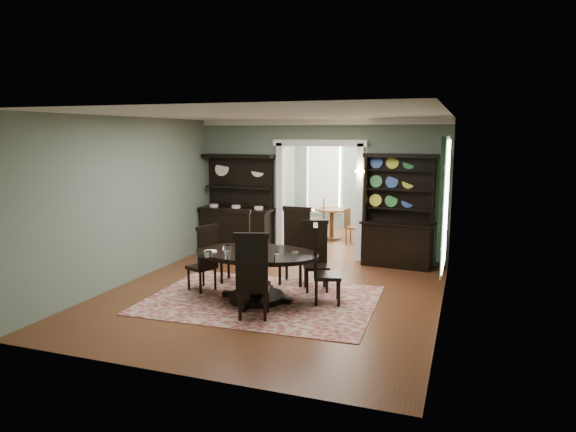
% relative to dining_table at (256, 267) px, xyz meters
% --- Properties ---
extents(room, '(5.51, 6.01, 3.01)m').
position_rel_dining_table_xyz_m(room, '(0.11, 0.34, 1.01)').
color(room, '#5B2E17').
rests_on(room, ground).
extents(parlor, '(3.51, 3.50, 3.01)m').
position_rel_dining_table_xyz_m(parlor, '(0.11, 5.83, 0.95)').
color(parlor, '#5B2E17').
rests_on(parlor, ground).
extents(doorway_trim, '(2.08, 0.25, 2.57)m').
position_rel_dining_table_xyz_m(doorway_trim, '(0.11, 3.30, 1.05)').
color(doorway_trim, white).
rests_on(doorway_trim, floor).
extents(right_window, '(0.15, 1.47, 2.12)m').
position_rel_dining_table_xyz_m(right_window, '(2.80, 1.23, 1.03)').
color(right_window, white).
rests_on(right_window, wall_right).
extents(wall_sconce, '(0.27, 0.21, 0.21)m').
position_rel_dining_table_xyz_m(wall_sconce, '(1.06, 3.14, 1.32)').
color(wall_sconce, '#C17F33').
rests_on(wall_sconce, back_wall_right).
extents(rug, '(3.75, 2.76, 0.01)m').
position_rel_dining_table_xyz_m(rug, '(0.07, 0.05, -0.56)').
color(rug, maroon).
rests_on(rug, floor).
extents(dining_table, '(2.08, 1.93, 0.82)m').
position_rel_dining_table_xyz_m(dining_table, '(0.00, 0.00, 0.00)').
color(dining_table, black).
rests_on(dining_table, rug).
extents(centerpiece, '(1.61, 1.03, 0.26)m').
position_rel_dining_table_xyz_m(centerpiece, '(0.06, -0.09, 0.32)').
color(centerpiece, white).
rests_on(centerpiece, dining_table).
extents(chair_far_left, '(0.53, 0.51, 1.33)m').
position_rel_dining_table_xyz_m(chair_far_left, '(-0.81, 0.96, 0.13)').
color(chair_far_left, black).
rests_on(chair_far_left, rug).
extents(chair_far_mid, '(0.54, 0.50, 1.39)m').
position_rel_dining_table_xyz_m(chair_far_mid, '(0.25, 1.23, 0.16)').
color(chair_far_mid, black).
rests_on(chair_far_mid, rug).
extents(chair_far_right, '(0.58, 0.57, 1.22)m').
position_rel_dining_table_xyz_m(chair_far_right, '(0.72, 0.94, 0.07)').
color(chair_far_right, black).
rests_on(chair_far_right, rug).
extents(chair_end_left, '(0.54, 0.56, 1.17)m').
position_rel_dining_table_xyz_m(chair_end_left, '(-1.02, 0.17, 0.05)').
color(chair_end_left, black).
rests_on(chair_end_left, rug).
extents(chair_end_right, '(0.56, 0.58, 1.27)m').
position_rel_dining_table_xyz_m(chair_end_right, '(1.01, 0.24, 0.10)').
color(chair_end_right, black).
rests_on(chair_end_right, rug).
extents(chair_near, '(0.59, 0.58, 1.32)m').
position_rel_dining_table_xyz_m(chair_near, '(0.29, -0.82, 0.12)').
color(chair_near, black).
rests_on(chair_near, rug).
extents(sideboard, '(1.72, 0.66, 2.24)m').
position_rel_dining_table_xyz_m(sideboard, '(-1.74, 3.03, 0.21)').
color(sideboard, black).
rests_on(sideboard, floor).
extents(welsh_dresser, '(1.51, 0.65, 2.30)m').
position_rel_dining_table_xyz_m(welsh_dresser, '(1.85, 3.05, 0.27)').
color(welsh_dresser, black).
rests_on(welsh_dresser, floor).
extents(parlor_table, '(0.86, 0.86, 0.80)m').
position_rel_dining_table_xyz_m(parlor_table, '(-0.10, 5.20, -0.05)').
color(parlor_table, brown).
rests_on(parlor_table, parlor_floor).
extents(parlor_chair_left, '(0.49, 0.47, 1.06)m').
position_rel_dining_table_xyz_m(parlor_chair_left, '(-0.45, 5.23, -0.00)').
color(parlor_chair_left, brown).
rests_on(parlor_chair_left, parlor_floor).
extents(parlor_chair_right, '(0.40, 0.39, 0.88)m').
position_rel_dining_table_xyz_m(parlor_chair_right, '(0.49, 4.82, -0.10)').
color(parlor_chair_right, brown).
rests_on(parlor_chair_right, parlor_floor).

